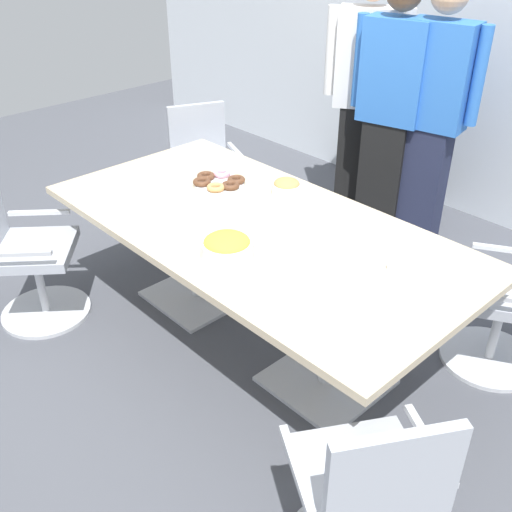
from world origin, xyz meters
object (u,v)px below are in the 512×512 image
person_standing_1 (391,109)px  napkin_pile (411,265)px  office_chair_0 (25,258)px  person_standing_2 (432,114)px  person_standing_0 (364,93)px  office_chair_1 (365,501)px  snack_bowl_chips_yellow (227,246)px  donut_platter (219,182)px  conference_table (256,244)px  office_chair_3 (204,175)px  snack_bowl_cookies (287,187)px

person_standing_1 → napkin_pile: bearing=116.1°
office_chair_0 → person_standing_2: person_standing_2 is taller
person_standing_0 → person_standing_1: person_standing_0 is taller
office_chair_1 → person_standing_0: size_ratio=0.49×
office_chair_0 → snack_bowl_chips_yellow: size_ratio=3.56×
snack_bowl_chips_yellow → donut_platter: (-0.66, 0.50, -0.03)m
conference_table → office_chair_0: office_chair_0 is taller
office_chair_3 → snack_bowl_cookies: size_ratio=5.24×
office_chair_1 → napkin_pile: office_chair_1 is taller
donut_platter → person_standing_1: bearing=81.2°
conference_table → person_standing_1: person_standing_1 is taller
person_standing_1 → snack_bowl_chips_yellow: bearing=89.6°
person_standing_2 → office_chair_1: bearing=109.2°
snack_bowl_chips_yellow → snack_bowl_cookies: bearing=112.1°
office_chair_1 → person_standing_0: bearing=70.2°
office_chair_1 → person_standing_1: 2.84m
conference_table → donut_platter: (-0.52, 0.18, 0.15)m
office_chair_3 → donut_platter: office_chair_3 is taller
office_chair_0 → person_standing_2: 2.78m
snack_bowl_chips_yellow → person_standing_2: bearing=95.0°
person_standing_0 → person_standing_2: person_standing_0 is taller
office_chair_1 → person_standing_1: size_ratio=0.50×
office_chair_3 → napkin_pile: bearing=100.3°
donut_platter → snack_bowl_chips_yellow: bearing=-37.3°
snack_bowl_chips_yellow → donut_platter: bearing=142.7°
office_chair_3 → person_standing_2: person_standing_2 is taller
conference_table → donut_platter: size_ratio=7.65×
office_chair_3 → person_standing_1: size_ratio=0.50×
office_chair_3 → person_standing_0: bearing=169.3°
office_chair_0 → person_standing_2: (1.06, 2.51, 0.56)m
person_standing_2 → donut_platter: person_standing_2 is taller
conference_table → napkin_pile: bearing=14.7°
person_standing_0 → snack_bowl_chips_yellow: size_ratio=7.24×
donut_platter → person_standing_2: bearing=72.0°
office_chair_0 → office_chair_3: same height
office_chair_0 → person_standing_0: bearing=119.3°
conference_table → person_standing_2: 1.70m
office_chair_3 → person_standing_0: (0.67, 1.02, 0.57)m
snack_bowl_chips_yellow → napkin_pile: bearing=38.4°
office_chair_0 → person_standing_2: bearing=106.4°
office_chair_0 → person_standing_1: person_standing_1 is taller
office_chair_3 → snack_bowl_cookies: 1.28m
person_standing_0 → person_standing_2: 0.61m
office_chair_0 → conference_table: bearing=77.1°
office_chair_1 → snack_bowl_cookies: (-1.46, 1.08, 0.39)m
person_standing_0 → snack_bowl_cookies: size_ratio=10.64×
conference_table → person_standing_2: (-0.03, 1.67, 0.34)m
office_chair_0 → donut_platter: (0.57, 1.03, 0.36)m
conference_table → office_chair_0: 1.40m
person_standing_2 → napkin_pile: bearing=110.1°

